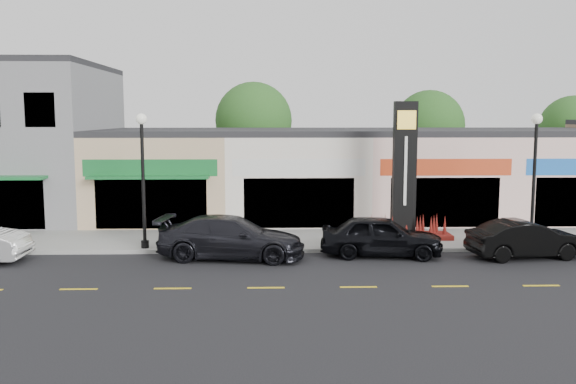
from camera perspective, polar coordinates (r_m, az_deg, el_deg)
name	(u,v)px	position (r m, az deg, el deg)	size (l,w,h in m)	color
ground	(347,265)	(22.98, 5.54, -6.79)	(120.00, 120.00, 0.00)	black
sidewalk	(335,239)	(27.18, 4.41, -4.45)	(52.00, 4.30, 0.15)	gray
curb	(341,250)	(24.99, 4.95, -5.48)	(52.00, 0.20, 0.15)	gray
shop_beige	(168,173)	(34.21, -11.15, 1.75)	(7.00, 10.85, 4.80)	tan
shop_cream	(295,173)	(33.77, 0.66, 1.82)	(7.00, 10.01, 4.80)	silver
shop_pink_w	(420,172)	(34.76, 12.27, 1.81)	(7.00, 10.01, 4.80)	beige
shop_pink_e	(544,172)	(37.06, 22.84, 1.73)	(7.00, 10.01, 4.80)	beige
tree_rear_west	(254,121)	(41.65, -3.24, 6.69)	(5.20, 5.20, 7.83)	#382619
tree_rear_mid	(429,125)	(43.02, 13.05, 6.09)	(4.80, 4.80, 7.29)	#382619
tree_rear_east	(573,129)	(46.55, 25.09, 5.35)	(4.60, 4.60, 6.94)	#382619
lamp_west_near	(143,167)	(25.25, -13.44, 2.30)	(0.44, 0.44, 5.47)	black
lamp_east_near	(535,166)	(26.98, 22.08, 2.27)	(0.44, 0.44, 5.47)	black
pylon_sign	(404,190)	(27.15, 10.79, 0.14)	(4.20, 1.30, 6.00)	#5E1410
car_dark_sedan	(231,237)	(23.82, -5.33, -4.25)	(5.70, 2.32, 1.66)	black
car_black_sedan	(381,236)	(24.37, 8.72, -4.08)	(4.77, 1.92, 1.63)	black
car_black_conv	(526,239)	(25.56, 21.41, -4.14)	(4.49, 1.57, 1.48)	black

